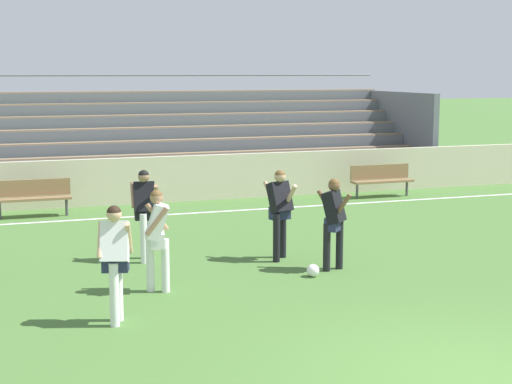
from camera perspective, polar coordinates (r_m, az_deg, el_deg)
name	(u,v)px	position (r m, az deg, el deg)	size (l,w,h in m)	color
ground_plane	(477,380)	(9.38, 16.10, -13.28)	(160.00, 160.00, 0.00)	#477033
field_line_sideline	(214,212)	(19.33, -3.13, -1.48)	(44.00, 0.12, 0.01)	white
sideline_wall	(196,178)	(20.99, -4.49, 1.05)	(48.00, 0.16, 1.24)	beige
bleacher_stand	(54,141)	(23.29, -14.77, 3.71)	(22.96, 4.85, 3.39)	#897051
bench_far_left	(33,194)	(19.36, -16.23, -0.18)	(1.80, 0.40, 0.90)	olive
bench_near_wall_gap	(381,178)	(21.84, 9.27, 1.07)	(1.80, 0.40, 0.90)	olive
player_dark_wide_left	(280,206)	(14.27, 1.78, -1.07)	(0.47, 0.70, 1.70)	black
player_dark_challenging	(334,216)	(13.59, 5.78, -1.78)	(0.52, 0.68, 1.64)	black
player_dark_overlapping	(144,207)	(14.33, -8.28, -1.09)	(0.50, 0.58, 1.71)	white
player_white_trailing_run	(115,254)	(10.82, -10.41, -4.53)	(0.55, 0.48, 1.68)	white
player_white_deep_cover	(157,232)	(12.28, -7.35, -2.93)	(0.46, 0.51, 1.65)	white
soccer_ball	(313,270)	(13.30, 4.25, -5.83)	(0.22, 0.22, 0.22)	white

